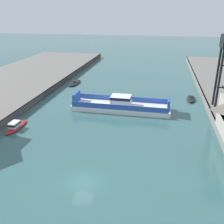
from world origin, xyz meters
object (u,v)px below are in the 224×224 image
at_px(chain_ferry, 121,106).
at_px(moored_boat_near_left, 191,99).
at_px(moored_boat_mid_left, 15,126).
at_px(moored_boat_near_right, 74,83).

bearing_deg(chain_ferry, moored_boat_near_left, 32.38).
bearing_deg(moored_boat_mid_left, moored_boat_near_left, 34.54).
relative_size(chain_ferry, moored_boat_mid_left, 3.21).
bearing_deg(chain_ferry, moored_boat_mid_left, -143.62).
xyz_separation_m(chain_ferry, moored_boat_mid_left, (-17.57, -12.94, -0.50)).
bearing_deg(moored_boat_near_left, moored_boat_near_right, 165.46).
bearing_deg(moored_boat_near_right, moored_boat_mid_left, -91.24).
relative_size(moored_boat_near_right, moored_boat_mid_left, 1.16).
distance_m(chain_ferry, moored_boat_mid_left, 21.83).
height_order(chain_ferry, moored_boat_near_left, chain_ferry).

